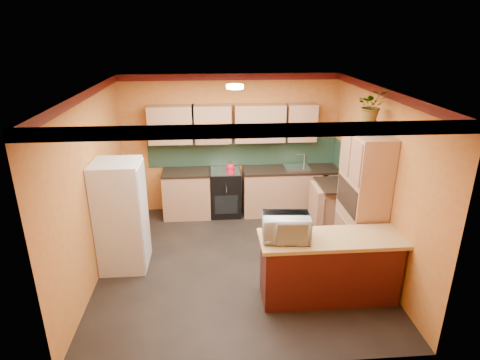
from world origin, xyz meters
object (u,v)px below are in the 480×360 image
object	(u,v)px
stove	(225,192)
fridge	(121,216)
breakfast_bar	(329,269)
base_cabinets_back	(257,192)
microwave	(286,227)
pantry	(362,202)

from	to	relation	value
stove	fridge	xyz separation A→B (m)	(-1.63, -1.75, 0.39)
fridge	breakfast_bar	distance (m)	3.11
base_cabinets_back	microwave	size ratio (longest dim) A/B	6.09
fridge	microwave	size ratio (longest dim) A/B	2.84
stove	pantry	bearing A→B (deg)	-44.67
fridge	microwave	xyz separation A→B (m)	(2.29, -1.02, 0.25)
base_cabinets_back	stove	world-z (taller)	stove
base_cabinets_back	fridge	xyz separation A→B (m)	(-2.26, -1.75, 0.41)
base_cabinets_back	microwave	world-z (taller)	microwave
stove	pantry	xyz separation A→B (m)	(1.97, -1.95, 0.59)
microwave	stove	bearing A→B (deg)	108.06
base_cabinets_back	fridge	distance (m)	2.88
microwave	base_cabinets_back	bearing A→B (deg)	95.35
base_cabinets_back	pantry	bearing A→B (deg)	-55.39
stove	pantry	size ratio (longest dim) A/B	0.43
base_cabinets_back	breakfast_bar	distance (m)	2.84
stove	breakfast_bar	bearing A→B (deg)	-65.22
pantry	microwave	distance (m)	1.54
stove	microwave	size ratio (longest dim) A/B	1.52
microwave	breakfast_bar	bearing A→B (deg)	4.60
fridge	microwave	world-z (taller)	fridge
breakfast_bar	fridge	bearing A→B (deg)	160.75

